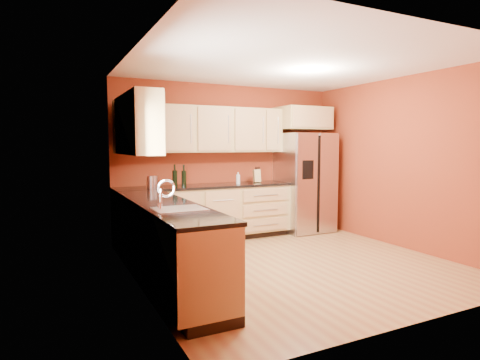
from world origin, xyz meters
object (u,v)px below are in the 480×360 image
at_px(wine_bottle_a, 184,176).
at_px(soap_dispenser, 238,178).
at_px(knife_block, 257,176).
at_px(canister_left, 154,182).
at_px(refrigerator, 304,182).

height_order(wine_bottle_a, soap_dispenser, wine_bottle_a).
relative_size(wine_bottle_a, knife_block, 1.53).
xyz_separation_m(wine_bottle_a, knife_block, (1.36, 0.10, -0.06)).
height_order(canister_left, knife_block, knife_block).
relative_size(refrigerator, knife_block, 8.04).
bearing_deg(wine_bottle_a, knife_block, 4.23).
xyz_separation_m(refrigerator, knife_block, (-0.92, 0.12, 0.14)).
bearing_deg(refrigerator, soap_dispenser, -179.51).
xyz_separation_m(knife_block, soap_dispenser, (-0.43, -0.13, -0.01)).
distance_m(refrigerator, canister_left, 2.75).
xyz_separation_m(wine_bottle_a, soap_dispenser, (0.93, -0.03, -0.07)).
height_order(refrigerator, canister_left, refrigerator).
xyz_separation_m(canister_left, knife_block, (1.83, 0.07, 0.02)).
distance_m(canister_left, wine_bottle_a, 0.47).
bearing_deg(knife_block, canister_left, -166.64).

